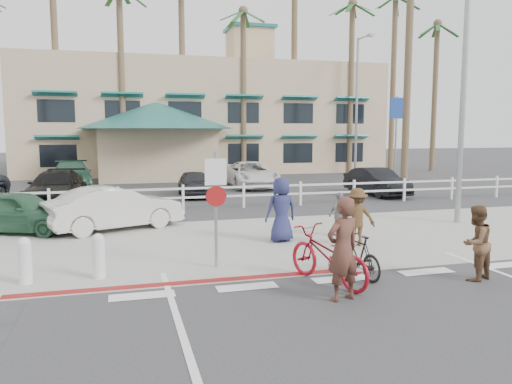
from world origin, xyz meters
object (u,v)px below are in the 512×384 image
object	(u,v)px
sign_post	(216,203)
car_white_sedan	(115,208)
bike_red	(327,256)
bike_black	(358,256)
car_red_compact	(19,212)

from	to	relation	value
sign_post	car_white_sedan	distance (m)	5.59
bike_red	bike_black	bearing A→B (deg)	179.17
sign_post	car_red_compact	distance (m)	7.39
car_white_sedan	car_red_compact	size ratio (longest dim) A/B	1.10
bike_black	car_red_compact	bearing A→B (deg)	-51.08
bike_red	bike_black	xyz separation A→B (m)	(0.81, 0.28, -0.11)
car_white_sedan	car_red_compact	bearing A→B (deg)	61.45
bike_black	car_red_compact	xyz separation A→B (m)	(-7.70, 6.90, 0.18)
sign_post	car_white_sedan	size ratio (longest dim) A/B	0.71
sign_post	bike_black	world-z (taller)	sign_post
bike_red	car_red_compact	size ratio (longest dim) A/B	0.58
bike_black	car_white_sedan	world-z (taller)	car_white_sedan
sign_post	car_red_compact	xyz separation A→B (m)	(-4.99, 5.39, -0.81)
bike_black	car_white_sedan	bearing A→B (deg)	-62.56
bike_black	bike_red	bearing A→B (deg)	10.13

